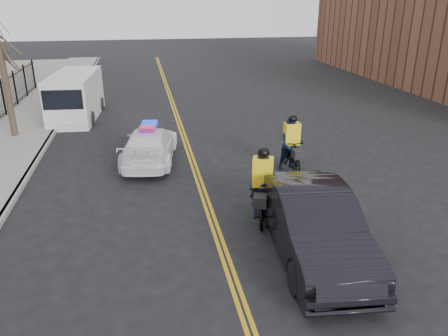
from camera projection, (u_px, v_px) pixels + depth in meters
The scene contains 11 objects.
ground at pixel (216, 229), 12.14m from camera, with size 120.00×120.00×0.00m, color black.
center_line_left at pixel (184, 142), 19.44m from camera, with size 0.10×60.00×0.01m, color #C79017.
center_line_right at pixel (187, 142), 19.47m from camera, with size 0.10×60.00×0.01m, color #C79017.
sidewalk at pixel (6, 151), 18.14m from camera, with size 3.00×60.00×0.15m, color gray.
curb at pixel (44, 148), 18.40m from camera, with size 0.20×60.00×0.15m, color gray.
street_tree at pixel (1, 59), 18.69m from camera, with size 3.20×3.20×4.80m.
police_cruiser at pixel (150, 145), 16.95m from camera, with size 2.58×4.86×1.50m.
dark_sedan at pixel (314, 224), 10.65m from camera, with size 1.82×5.22×1.72m, color black.
cargo_van at pixel (75, 97), 22.85m from camera, with size 2.46×5.71×2.34m.
cyclist_near at pixel (262, 194), 12.51m from camera, with size 1.48×2.35×2.18m.
cyclist_far at pixel (291, 148), 16.07m from camera, with size 0.94×2.08×2.10m.
Camera 1 is at (-1.74, -10.54, 6.02)m, focal length 35.00 mm.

